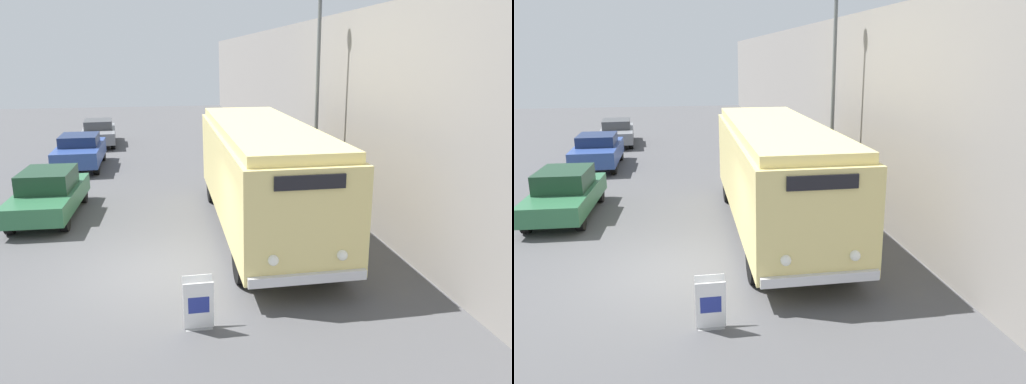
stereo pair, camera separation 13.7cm
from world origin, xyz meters
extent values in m
plane|color=#4C4C4F|center=(0.00, 0.00, 0.00)|extent=(80.00, 80.00, 0.00)
cube|color=gray|center=(6.21, 10.00, 3.10)|extent=(0.30, 60.00, 6.21)
cylinder|color=black|center=(1.88, -0.80, 0.53)|extent=(0.28, 1.07, 1.07)
cylinder|color=black|center=(4.10, -0.80, 0.53)|extent=(0.28, 1.07, 1.07)
cylinder|color=black|center=(1.88, 5.72, 0.53)|extent=(0.28, 1.07, 1.07)
cylinder|color=black|center=(4.10, 5.72, 0.53)|extent=(0.28, 1.07, 1.07)
cube|color=#E5D17F|center=(2.99, 2.46, 1.69)|extent=(2.54, 9.31, 2.32)
cube|color=#F3DD87|center=(2.99, 2.46, 2.97)|extent=(2.34, 8.94, 0.24)
cube|color=silver|center=(2.99, -2.26, 0.65)|extent=(2.41, 0.12, 0.20)
sphere|color=white|center=(2.29, -2.23, 1.08)|extent=(0.22, 0.22, 0.22)
sphere|color=white|center=(3.69, -2.23, 1.08)|extent=(0.22, 0.22, 0.22)
cube|color=black|center=(2.99, -2.22, 2.60)|extent=(1.40, 0.06, 0.28)
cube|color=gray|center=(0.80, -2.60, 0.00)|extent=(0.50, 0.21, 0.01)
cube|color=white|center=(0.80, -2.68, 0.49)|extent=(0.55, 0.20, 0.99)
cube|color=white|center=(0.80, -2.51, 0.49)|extent=(0.55, 0.20, 0.99)
cube|color=navy|center=(0.80, -2.70, 0.52)|extent=(0.39, 0.07, 0.35)
cylinder|color=#595E60|center=(5.20, 4.58, 3.33)|extent=(0.12, 0.12, 6.66)
cylinder|color=black|center=(-4.08, 3.47, 0.32)|extent=(0.22, 0.65, 0.65)
cylinder|color=black|center=(-2.59, 3.42, 0.32)|extent=(0.22, 0.65, 0.65)
cylinder|color=black|center=(-3.99, 6.41, 0.32)|extent=(0.22, 0.65, 0.65)
cylinder|color=black|center=(-2.50, 6.36, 0.32)|extent=(0.22, 0.65, 0.65)
cube|color=#2D6642|center=(-3.29, 4.91, 0.60)|extent=(1.89, 4.39, 0.56)
cube|color=#193824|center=(-3.29, 5.02, 1.18)|extent=(1.55, 2.00, 0.59)
cylinder|color=black|center=(-4.16, 10.57, 0.35)|extent=(0.22, 0.70, 0.70)
cylinder|color=black|center=(-2.55, 10.60, 0.35)|extent=(0.22, 0.70, 0.70)
cylinder|color=black|center=(-4.22, 13.54, 0.35)|extent=(0.22, 0.70, 0.70)
cylinder|color=black|center=(-2.61, 13.57, 0.35)|extent=(0.22, 0.70, 0.70)
cube|color=#2D478C|center=(-3.39, 12.07, 0.69)|extent=(1.95, 4.40, 0.69)
cube|color=#19274D|center=(-3.39, 12.18, 1.26)|extent=(1.62, 1.99, 0.45)
cylinder|color=black|center=(-3.87, 16.54, 0.30)|extent=(0.22, 0.61, 0.61)
cylinder|color=black|center=(-2.40, 16.66, 0.30)|extent=(0.22, 0.61, 0.61)
cylinder|color=black|center=(-4.15, 19.78, 0.30)|extent=(0.22, 0.61, 0.61)
cylinder|color=black|center=(-2.68, 19.90, 0.30)|extent=(0.22, 0.61, 0.61)
cube|color=slate|center=(-3.28, 18.22, 0.61)|extent=(2.14, 4.79, 0.61)
cube|color=#3F4043|center=(-3.29, 18.34, 1.15)|extent=(1.66, 2.21, 0.48)
camera|label=1|loc=(0.33, -10.93, 4.90)|focal=35.00mm
camera|label=2|loc=(0.47, -10.96, 4.90)|focal=35.00mm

